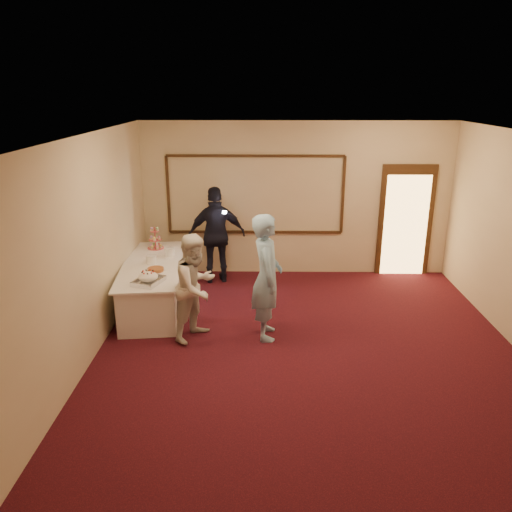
{
  "coord_description": "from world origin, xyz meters",
  "views": [
    {
      "loc": [
        -0.66,
        -6.09,
        3.56
      ],
      "look_at": [
        -0.76,
        1.08,
        1.15
      ],
      "focal_mm": 35.0,
      "sensor_mm": 36.0,
      "label": 1
    }
  ],
  "objects": [
    {
      "name": "woman",
      "position": [
        -1.63,
        0.67,
        0.8
      ],
      "size": [
        0.93,
        0.99,
        1.61
      ],
      "primitive_type": "imported",
      "rotation": [
        0.0,
        0.0,
        1.02
      ],
      "color": "silver",
      "rests_on": "floor"
    },
    {
      "name": "camera_flash",
      "position": [
        -1.35,
        2.71,
        1.44
      ],
      "size": [
        0.08,
        0.06,
        0.05
      ],
      "primitive_type": "cube",
      "rotation": [
        0.0,
        0.0,
        0.27
      ],
      "color": "white",
      "rests_on": "guest"
    },
    {
      "name": "room_walls",
      "position": [
        0.0,
        0.0,
        2.03
      ],
      "size": [
        6.04,
        7.04,
        3.02
      ],
      "color": "beige",
      "rests_on": "floor"
    },
    {
      "name": "plate_stack_a",
      "position": [
        -2.52,
        1.77,
        0.84
      ],
      "size": [
        0.18,
        0.18,
        0.15
      ],
      "color": "white",
      "rests_on": "buffet_table"
    },
    {
      "name": "cupcake_stand",
      "position": [
        -2.62,
        2.62,
        0.93
      ],
      "size": [
        0.3,
        0.3,
        0.44
      ],
      "color": "#CE5052",
      "rests_on": "buffet_table"
    },
    {
      "name": "tart",
      "position": [
        -2.37,
        1.4,
        0.8
      ],
      "size": [
        0.3,
        0.3,
        0.06
      ],
      "color": "white",
      "rests_on": "buffet_table"
    },
    {
      "name": "floor",
      "position": [
        0.0,
        0.0,
        0.0
      ],
      "size": [
        7.0,
        7.0,
        0.0
      ],
      "primitive_type": "plane",
      "color": "black",
      "rests_on": "ground"
    },
    {
      "name": "guest",
      "position": [
        -1.53,
        2.97,
        0.93
      ],
      "size": [
        1.15,
        0.65,
        1.85
      ],
      "primitive_type": "imported",
      "rotation": [
        0.0,
        0.0,
        3.33
      ],
      "color": "black",
      "rests_on": "floor"
    },
    {
      "name": "pavlova_tray",
      "position": [
        -2.38,
        0.89,
        0.85
      ],
      "size": [
        0.48,
        0.57,
        0.18
      ],
      "color": "silver",
      "rests_on": "buffet_table"
    },
    {
      "name": "wall_molding",
      "position": [
        -0.8,
        3.47,
        1.6
      ],
      "size": [
        3.45,
        0.04,
        1.55
      ],
      "color": "black",
      "rests_on": "room_walls"
    },
    {
      "name": "plate_stack_b",
      "position": [
        -2.29,
        2.2,
        0.84
      ],
      "size": [
        0.17,
        0.17,
        0.14
      ],
      "color": "white",
      "rests_on": "buffet_table"
    },
    {
      "name": "doorway",
      "position": [
        2.15,
        3.45,
        1.08
      ],
      "size": [
        1.05,
        0.07,
        2.2
      ],
      "color": "black",
      "rests_on": "floor"
    },
    {
      "name": "buffet_table",
      "position": [
        -2.51,
        1.78,
        0.39
      ],
      "size": [
        1.23,
        2.61,
        0.77
      ],
      "color": "white",
      "rests_on": "floor"
    },
    {
      "name": "man",
      "position": [
        -0.59,
        0.71,
        0.95
      ],
      "size": [
        0.48,
        0.71,
        1.89
      ],
      "primitive_type": "imported",
      "rotation": [
        0.0,
        0.0,
        1.61
      ],
      "color": "#8EBDE0",
      "rests_on": "floor"
    }
  ]
}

